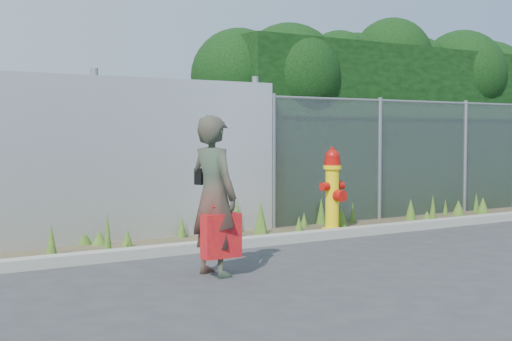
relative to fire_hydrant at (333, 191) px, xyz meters
The scene contains 9 objects.
ground 2.78m from the fire_hydrant, 125.12° to the right, with size 80.00×80.00×0.00m, color #333335.
curb 1.70m from the fire_hydrant, 165.04° to the right, with size 16.00×0.22×0.12m, color gray.
weed_strip 1.21m from the fire_hydrant, 164.10° to the left, with size 16.00×1.35×0.53m.
chainlink_fence 2.83m from the fire_hydrant, 16.24° to the left, with size 6.50×0.07×2.05m.
hedge 3.69m from the fire_hydrant, 31.47° to the left, with size 7.86×2.03×3.59m.
fire_hydrant is the anchor object (origin of this frame).
woman 3.49m from the fire_hydrant, 149.30° to the right, with size 0.60×0.39×1.63m, color #0E5D41.
red_tote_bag 3.56m from the fire_hydrant, 147.29° to the right, with size 0.40×0.15×0.53m.
black_shoulder_bag 3.35m from the fire_hydrant, 152.80° to the right, with size 0.23×0.10×0.17m.
Camera 1 is at (-5.00, -5.86, 1.45)m, focal length 50.00 mm.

